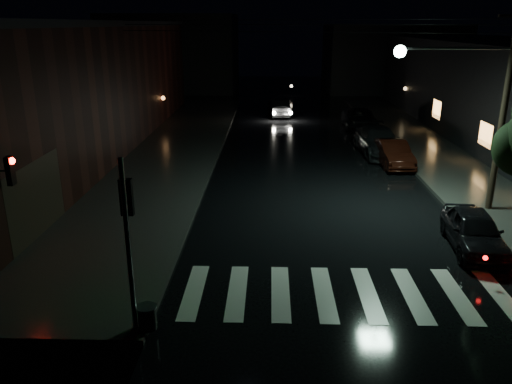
# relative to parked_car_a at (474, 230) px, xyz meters

# --- Properties ---
(ground) EXTENTS (120.00, 120.00, 0.00)m
(ground) POSITION_rel_parked_car_a_xyz_m (-7.56, -3.55, -0.64)
(ground) COLOR black
(ground) RESTS_ON ground
(sidewalk_left) EXTENTS (6.00, 44.00, 0.15)m
(sidewalk_left) POSITION_rel_parked_car_a_xyz_m (-12.56, 10.45, -0.57)
(sidewalk_left) COLOR #282826
(sidewalk_left) RESTS_ON ground
(sidewalk_right) EXTENTS (4.00, 44.00, 0.15)m
(sidewalk_right) POSITION_rel_parked_car_a_xyz_m (2.44, 10.45, -0.57)
(sidewalk_right) COLOR #282826
(sidewalk_right) RESTS_ON ground
(building_left) EXTENTS (10.00, 36.00, 7.00)m
(building_left) POSITION_rel_parked_car_a_xyz_m (-19.56, 12.45, 2.86)
(building_left) COLOR black
(building_left) RESTS_ON ground
(building_far_left) EXTENTS (14.00, 10.00, 8.00)m
(building_far_left) POSITION_rel_parked_car_a_xyz_m (-17.56, 41.45, 3.36)
(building_far_left) COLOR black
(building_far_left) RESTS_ON ground
(building_far_right) EXTENTS (14.00, 10.00, 7.00)m
(building_far_right) POSITION_rel_parked_car_a_xyz_m (6.44, 41.45, 2.86)
(building_far_right) COLOR black
(building_far_right) RESTS_ON ground
(crosswalk) EXTENTS (9.00, 3.00, 0.01)m
(crosswalk) POSITION_rel_parked_car_a_xyz_m (-4.56, -3.05, -0.64)
(crosswalk) COLOR beige
(crosswalk) RESTS_ON ground
(signal_pole_corner) EXTENTS (0.68, 0.61, 4.20)m
(signal_pole_corner) POSITION_rel_parked_car_a_xyz_m (-9.70, -5.01, 0.90)
(signal_pole_corner) COLOR slate
(signal_pole_corner) RESTS_ON ground
(signal_red_facade) EXTENTS (0.54, 0.28, 0.85)m
(signal_red_facade) POSITION_rel_parked_car_a_xyz_m (-14.20, -1.55, 2.41)
(signal_red_facade) COLOR slate
(signal_red_facade) RESTS_ON ground
(utility_pole) EXTENTS (4.92, 0.44, 8.00)m
(utility_pole) POSITION_rel_parked_car_a_xyz_m (1.27, 3.45, 3.95)
(utility_pole) COLOR black
(utility_pole) RESTS_ON ground
(parked_car_a) EXTENTS (1.87, 3.91, 1.29)m
(parked_car_a) POSITION_rel_parked_car_a_xyz_m (0.00, 0.00, 0.00)
(parked_car_a) COLOR black
(parked_car_a) RESTS_ON ground
(parked_car_b) EXTENTS (1.55, 4.04, 1.31)m
(parked_car_b) POSITION_rel_parked_car_a_xyz_m (-0.30, 10.17, 0.01)
(parked_car_b) COLOR black
(parked_car_b) RESTS_ON ground
(parked_car_c) EXTENTS (2.40, 5.28, 1.50)m
(parked_car_c) POSITION_rel_parked_car_a_xyz_m (-0.56, 12.57, 0.11)
(parked_car_c) COLOR black
(parked_car_c) RESTS_ON ground
(parked_car_d) EXTENTS (2.47, 4.92, 1.34)m
(parked_car_d) POSITION_rel_parked_car_a_xyz_m (-0.37, 20.02, 0.02)
(parked_car_d) COLOR black
(parked_car_d) RESTS_ON ground
(oncoming_car) EXTENTS (1.85, 4.27, 1.37)m
(oncoming_car) POSITION_rel_parked_car_a_xyz_m (-6.01, 24.72, 0.04)
(oncoming_car) COLOR black
(oncoming_car) RESTS_ON ground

